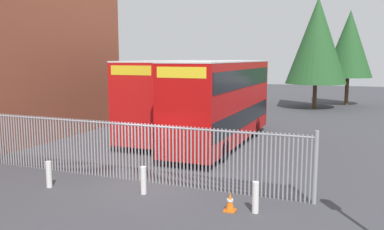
% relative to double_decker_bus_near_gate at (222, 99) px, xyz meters
% --- Properties ---
extents(ground_plane, '(100.00, 100.00, 0.00)m').
position_rel_double_decker_bus_near_gate_xyz_m(ground_plane, '(-0.40, 0.77, -2.42)').
color(ground_plane, '#3D3D42').
extents(palisade_fence, '(14.12, 0.14, 2.35)m').
position_rel_double_decker_bus_near_gate_xyz_m(palisade_fence, '(-1.62, -7.23, -1.24)').
color(palisade_fence, gray).
rests_on(palisade_fence, ground).
extents(double_decker_bus_near_gate, '(2.54, 10.81, 4.42)m').
position_rel_double_decker_bus_near_gate_xyz_m(double_decker_bus_near_gate, '(0.00, 0.00, 0.00)').
color(double_decker_bus_near_gate, '#B70C0C').
rests_on(double_decker_bus_near_gate, ground).
extents(double_decker_bus_behind_fence_left, '(2.54, 10.81, 4.42)m').
position_rel_double_decker_bus_near_gate_xyz_m(double_decker_bus_behind_fence_left, '(-3.22, 1.60, 0.00)').
color(double_decker_bus_behind_fence_left, red).
rests_on(double_decker_bus_behind_fence_left, ground).
extents(bollard_near_left, '(0.20, 0.20, 0.95)m').
position_rel_double_decker_bus_near_gate_xyz_m(bollard_near_left, '(-3.53, -9.07, -1.95)').
color(bollard_near_left, silver).
rests_on(bollard_near_left, ground).
extents(bollard_center_front, '(0.20, 0.20, 0.95)m').
position_rel_double_decker_bus_near_gate_xyz_m(bollard_center_front, '(-0.08, -8.44, -1.95)').
color(bollard_center_front, silver).
rests_on(bollard_center_front, ground).
extents(bollard_near_right, '(0.20, 0.20, 0.95)m').
position_rel_double_decker_bus_near_gate_xyz_m(bollard_near_right, '(3.82, -8.67, -1.95)').
color(bollard_near_right, silver).
rests_on(bollard_near_right, ground).
extents(traffic_cone_by_gate, '(0.34, 0.34, 0.59)m').
position_rel_double_decker_bus_near_gate_xyz_m(traffic_cone_by_gate, '(3.08, -8.83, -2.13)').
color(traffic_cone_by_gate, orange).
rests_on(traffic_cone_by_gate, ground).
extents(tree_tall_back, '(4.45, 4.45, 9.06)m').
position_rel_double_decker_bus_near_gate_xyz_m(tree_tall_back, '(5.72, 21.88, 3.45)').
color(tree_tall_back, '#4C3823').
rests_on(tree_tall_back, ground).
extents(tree_short_side, '(5.34, 5.34, 9.90)m').
position_rel_double_decker_bus_near_gate_xyz_m(tree_short_side, '(3.08, 17.91, 3.65)').
color(tree_short_side, '#4C3823').
rests_on(tree_short_side, ground).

